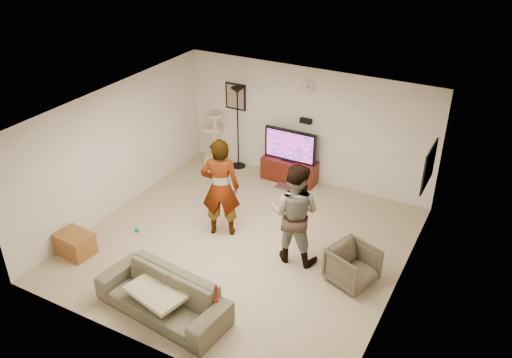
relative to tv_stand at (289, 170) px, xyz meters
The scene contains 24 objects.
floor 2.53m from the tv_stand, 84.37° to the right, with size 5.50×5.50×0.02m, color tan.
ceiling 3.38m from the tv_stand, 84.37° to the right, with size 5.50×5.50×0.02m, color white.
wall_back 1.06m from the tv_stand, 44.77° to the left, with size 5.50×0.04×2.50m, color beige.
wall_front 5.36m from the tv_stand, 87.31° to the right, with size 5.50×0.04×2.50m, color beige.
wall_left 3.68m from the tv_stand, 134.98° to the right, with size 0.04×5.50×2.50m, color beige.
wall_right 4.03m from the tv_stand, 39.89° to the right, with size 0.04×5.50×2.50m, color beige.
wall_clock 1.88m from the tv_stand, 41.04° to the left, with size 0.26×0.26×0.04m, color silver.
wall_speaker 1.17m from the tv_stand, 36.83° to the left, with size 0.25×0.10×0.10m, color black.
picture_back 2.00m from the tv_stand, behind, with size 0.42×0.03×0.52m, color gray.
picture_right 3.35m from the tv_stand, 16.91° to the right, with size 0.03×0.78×0.62m, color #FDDA67.
tv_stand is the anchor object (origin of this frame).
console_box 0.46m from the tv_stand, 76.23° to the right, with size 0.40×0.30×0.07m, color silver.
tv 0.59m from the tv_stand, ahead, with size 1.16×0.08×0.69m, color black.
tv_screen 0.59m from the tv_stand, 90.00° to the right, with size 1.07×0.01×0.61m, color #F83956.
floor_lamp 1.48m from the tv_stand, behind, with size 0.32×0.32×1.88m, color black.
cat_tree 1.93m from the tv_stand, behind, with size 0.40×0.40×1.25m, color #CEB291.
person_left 2.50m from the tv_stand, 96.15° to the right, with size 0.69×0.45×1.89m, color #A1A2AC.
person_right 2.83m from the tv_stand, 63.51° to the right, with size 0.88×0.68×1.81m, color #345681.
sofa 4.60m from the tv_stand, 89.05° to the right, with size 2.08×0.81×0.61m, color brown.
throw_blanket 4.60m from the tv_stand, 89.50° to the right, with size 0.90×0.70×0.06m, color beige.
beer_bottle 4.74m from the tv_stand, 77.32° to the right, with size 0.06×0.06×0.25m, color #522010.
armchair 3.48m from the tv_stand, 48.02° to the right, with size 0.68×0.70×0.64m, color #494233.
side_table 4.67m from the tv_stand, 117.43° to the right, with size 0.60×0.45×0.40m, color brown.
toy_ball 3.55m from the tv_stand, 117.78° to the right, with size 0.08×0.08×0.08m, color #048285.
Camera 1 is at (3.91, -6.73, 5.64)m, focal length 37.14 mm.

